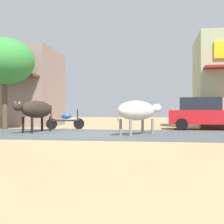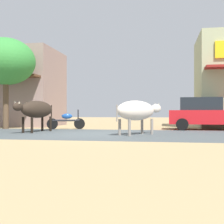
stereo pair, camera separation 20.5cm
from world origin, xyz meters
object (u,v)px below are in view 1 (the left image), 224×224
Objects in this scene: cow_far_dark at (138,111)px; roadside_tree at (5,62)px; parked_motorcycle at (66,121)px; cow_near_brown at (37,110)px; parked_hatchback_car at (203,113)px.

roadside_tree is at bearing 157.42° from cow_far_dark.
cow_near_brown is (-0.59, -2.43, 0.55)m from parked_motorcycle.
roadside_tree is 1.31× the size of parked_hatchback_car.
parked_hatchback_car is at bearing 6.48° from parked_motorcycle.
parked_motorcycle is 0.66× the size of cow_near_brown.
cow_far_dark is at bearing -39.11° from parked_motorcycle.
cow_near_brown is (2.77, -2.23, -2.60)m from roadside_tree.
parked_hatchback_car is 5.10m from cow_far_dark.
parked_hatchback_car is 1.97× the size of parked_motorcycle.
parked_motorcycle is 2.56m from cow_near_brown.
parked_motorcycle is 0.81× the size of cow_far_dark.
cow_near_brown is at bearing 169.71° from cow_far_dark.
cow_far_dark is (4.61, -0.84, -0.06)m from cow_near_brown.
cow_near_brown is at bearing -103.71° from parked_motorcycle.
cow_far_dark is (-3.07, -4.07, 0.11)m from parked_hatchback_car.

